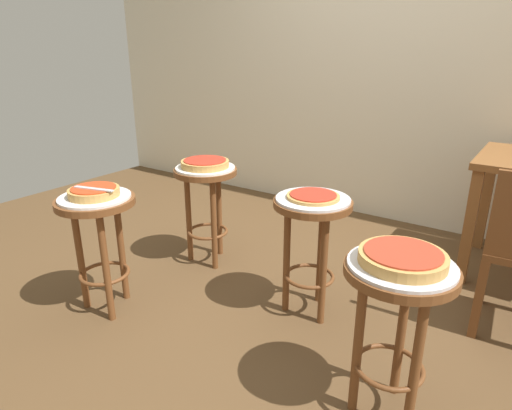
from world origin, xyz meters
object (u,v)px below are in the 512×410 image
Objects in this scene: serving_plate_foreground at (95,197)px; pizza_middle at (403,258)px; pizza_foreground at (94,192)px; serving_plate_middle at (402,265)px; serving_plate_rear at (205,168)px; stool_middle at (396,306)px; stool_rear at (206,193)px; pizza_leftside at (313,196)px; stool_foreground at (99,228)px; serving_plate_leftside at (313,199)px; stool_leftside at (312,230)px; pizza_server_knife at (94,189)px; pizza_rear at (205,163)px.

serving_plate_foreground is 1.18× the size of pizza_middle.
serving_plate_foreground is 1.43× the size of pizza_foreground.
serving_plate_middle and serving_plate_rear have the same top height.
stool_middle and stool_rear have the same top height.
pizza_leftside reaches higher than stool_rear.
pizza_leftside reaches higher than stool_foreground.
serving_plate_rear is (-1.41, 0.60, 0.17)m from stool_middle.
pizza_middle is 0.73m from serving_plate_leftside.
serving_plate_foreground reaches higher than stool_middle.
serving_plate_leftside is 1.42× the size of pizza_leftside.
stool_rear is at bearing 156.90° from serving_plate_middle.
serving_plate_foreground is 1.51m from stool_middle.
stool_leftside is 1.71× the size of serving_plate_rear.
pizza_middle is at bearing -37.89° from stool_leftside.
serving_plate_rear is (-0.83, 0.15, -0.02)m from pizza_leftside.
pizza_server_knife reaches higher than pizza_foreground.
serving_plate_foreground reaches higher than stool_leftside.
pizza_foreground reaches higher than stool_leftside.
stool_leftside is at bearing -90.00° from pizza_leftside.
stool_middle is 0.17m from serving_plate_middle.
pizza_foreground is 1.11m from stool_leftside.
serving_plate_foreground is (-0.00, 0.00, 0.17)m from stool_foreground.
stool_middle is at bearing 5.58° from pizza_foreground.
stool_middle is 2.88× the size of pizza_server_knife.
pizza_middle is 1.15× the size of pizza_leftside.
pizza_rear is (-1.41, 0.60, 0.03)m from serving_plate_middle.
pizza_middle is 0.81× the size of serving_plate_leftside.
serving_plate_rear reaches higher than stool_middle.
serving_plate_middle is 1.42× the size of pizza_leftside.
serving_plate_middle is at bearing -37.89° from stool_leftside.
pizza_server_knife is (0.03, -0.02, 0.22)m from stool_foreground.
serving_plate_foreground is 0.56× the size of stool_leftside.
stool_rear is at bearing 169.65° from pizza_leftside.
stool_foreground is at bearing -174.42° from stool_middle.
stool_foreground is at bearing -146.98° from serving_plate_leftside.
pizza_server_knife is (-1.46, -0.17, 0.06)m from serving_plate_middle.
pizza_rear reaches higher than stool_rear.
pizza_leftside reaches higher than stool_leftside.
pizza_middle is at bearing -9.17° from pizza_server_knife.
pizza_foreground is 0.04m from pizza_server_knife.
pizza_foreground is 0.67× the size of serving_plate_leftside.
pizza_middle is 1.01× the size of pizza_rear.
serving_plate_middle is (1.49, 0.15, 0.17)m from stool_foreground.
pizza_middle is at bearing 90.00° from serving_plate_middle.
pizza_middle is at bearing -23.10° from stool_rear.
pizza_server_knife is at bearing -33.69° from pizza_foreground.
pizza_leftside is (0.00, 0.00, 0.02)m from serving_plate_leftside.
pizza_middle is 0.47× the size of stool_leftside.
stool_middle is (1.49, 0.15, -0.17)m from serving_plate_foreground.
stool_leftside is 0.87m from pizza_rear.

